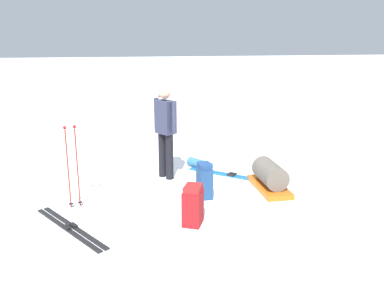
{
  "coord_description": "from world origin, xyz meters",
  "views": [
    {
      "loc": [
        1.08,
        7.04,
        2.63
      ],
      "look_at": [
        0.0,
        0.0,
        0.7
      ],
      "focal_mm": 38.75,
      "sensor_mm": 36.0,
      "label": 1
    }
  ],
  "objects_px": {
    "ski_poles_planted_near": "(162,123)",
    "gear_sled": "(270,177)",
    "skier_standing": "(165,128)",
    "backpack_large_dark": "(204,181)",
    "ski_pair_near": "(70,228)",
    "ski_pair_far": "(232,175)",
    "backpack_bright": "(193,205)",
    "ski_poles_planted_far": "(72,163)",
    "sleeping_mat_rolled": "(200,164)"
  },
  "relations": [
    {
      "from": "ski_poles_planted_near",
      "to": "gear_sled",
      "type": "xyz_separation_m",
      "value": [
        -1.66,
        2.21,
        -0.53
      ]
    },
    {
      "from": "skier_standing",
      "to": "ski_poles_planted_near",
      "type": "bearing_deg",
      "value": -92.1
    },
    {
      "from": "gear_sled",
      "to": "backpack_large_dark",
      "type": "bearing_deg",
      "value": 8.81
    },
    {
      "from": "ski_pair_near",
      "to": "backpack_large_dark",
      "type": "distance_m",
      "value": 2.22
    },
    {
      "from": "backpack_large_dark",
      "to": "ski_pair_near",
      "type": "bearing_deg",
      "value": 22.23
    },
    {
      "from": "ski_pair_near",
      "to": "ski_pair_far",
      "type": "relative_size",
      "value": 1.01
    },
    {
      "from": "backpack_large_dark",
      "to": "ski_poles_planted_near",
      "type": "xyz_separation_m",
      "value": [
        0.48,
        -2.39,
        0.47
      ]
    },
    {
      "from": "ski_pair_far",
      "to": "backpack_large_dark",
      "type": "height_order",
      "value": "backpack_large_dark"
    },
    {
      "from": "skier_standing",
      "to": "ski_pair_far",
      "type": "height_order",
      "value": "skier_standing"
    },
    {
      "from": "skier_standing",
      "to": "backpack_bright",
      "type": "xyz_separation_m",
      "value": [
        -0.19,
        2.0,
        -0.67
      ]
    },
    {
      "from": "backpack_bright",
      "to": "ski_poles_planted_far",
      "type": "bearing_deg",
      "value": -26.92
    },
    {
      "from": "ski_pair_far",
      "to": "ski_poles_planted_near",
      "type": "relative_size",
      "value": 1.11
    },
    {
      "from": "ski_poles_planted_far",
      "to": "gear_sled",
      "type": "distance_m",
      "value": 3.28
    },
    {
      "from": "skier_standing",
      "to": "gear_sled",
      "type": "height_order",
      "value": "skier_standing"
    },
    {
      "from": "ski_pair_near",
      "to": "sleeping_mat_rolled",
      "type": "height_order",
      "value": "sleeping_mat_rolled"
    },
    {
      "from": "backpack_large_dark",
      "to": "backpack_bright",
      "type": "height_order",
      "value": "backpack_large_dark"
    },
    {
      "from": "ski_pair_near",
      "to": "backpack_bright",
      "type": "xyz_separation_m",
      "value": [
        -1.7,
        0.11,
        0.27
      ]
    },
    {
      "from": "ski_pair_far",
      "to": "sleeping_mat_rolled",
      "type": "height_order",
      "value": "sleeping_mat_rolled"
    },
    {
      "from": "ski_pair_near",
      "to": "gear_sled",
      "type": "xyz_separation_m",
      "value": [
        -3.22,
        -1.02,
        0.21
      ]
    },
    {
      "from": "ski_poles_planted_near",
      "to": "ski_poles_planted_far",
      "type": "relative_size",
      "value": 1.05
    },
    {
      "from": "backpack_bright",
      "to": "skier_standing",
      "type": "bearing_deg",
      "value": -84.47
    },
    {
      "from": "ski_pair_near",
      "to": "ski_pair_far",
      "type": "height_order",
      "value": "same"
    },
    {
      "from": "skier_standing",
      "to": "ski_poles_planted_far",
      "type": "xyz_separation_m",
      "value": [
        1.52,
        1.13,
        -0.23
      ]
    },
    {
      "from": "skier_standing",
      "to": "backpack_bright",
      "type": "relative_size",
      "value": 2.94
    },
    {
      "from": "backpack_bright",
      "to": "ski_poles_planted_far",
      "type": "xyz_separation_m",
      "value": [
        1.71,
        -0.87,
        0.44
      ]
    },
    {
      "from": "backpack_large_dark",
      "to": "ski_poles_planted_near",
      "type": "distance_m",
      "value": 2.48
    },
    {
      "from": "backpack_bright",
      "to": "ski_poles_planted_far",
      "type": "relative_size",
      "value": 0.45
    },
    {
      "from": "ski_poles_planted_near",
      "to": "skier_standing",
      "type": "bearing_deg",
      "value": 87.9
    },
    {
      "from": "backpack_large_dark",
      "to": "ski_pair_far",
      "type": "bearing_deg",
      "value": -126.71
    },
    {
      "from": "ski_pair_far",
      "to": "sleeping_mat_rolled",
      "type": "relative_size",
      "value": 2.74
    },
    {
      "from": "ski_pair_far",
      "to": "backpack_bright",
      "type": "relative_size",
      "value": 2.6
    },
    {
      "from": "ski_pair_far",
      "to": "backpack_large_dark",
      "type": "xyz_separation_m",
      "value": [
        0.7,
        0.93,
        0.27
      ]
    },
    {
      "from": "ski_pair_near",
      "to": "backpack_large_dark",
      "type": "xyz_separation_m",
      "value": [
        -2.04,
        -0.83,
        0.27
      ]
    },
    {
      "from": "ski_pair_far",
      "to": "ski_poles_planted_far",
      "type": "distance_m",
      "value": 3.01
    },
    {
      "from": "ski_pair_far",
      "to": "backpack_bright",
      "type": "height_order",
      "value": "backpack_bright"
    },
    {
      "from": "backpack_large_dark",
      "to": "ski_poles_planted_near",
      "type": "bearing_deg",
      "value": -78.53
    },
    {
      "from": "ski_pair_near",
      "to": "backpack_bright",
      "type": "distance_m",
      "value": 1.73
    },
    {
      "from": "ski_pair_near",
      "to": "ski_pair_far",
      "type": "bearing_deg",
      "value": -147.14
    },
    {
      "from": "ski_poles_planted_near",
      "to": "ski_poles_planted_far",
      "type": "xyz_separation_m",
      "value": [
        1.57,
        2.47,
        -0.03
      ]
    },
    {
      "from": "gear_sled",
      "to": "backpack_bright",
      "type": "bearing_deg",
      "value": 36.74
    },
    {
      "from": "skier_standing",
      "to": "ski_pair_far",
      "type": "xyz_separation_m",
      "value": [
        -1.23,
        0.12,
        -0.94
      ]
    },
    {
      "from": "skier_standing",
      "to": "ski_poles_planted_far",
      "type": "height_order",
      "value": "skier_standing"
    },
    {
      "from": "ski_pair_near",
      "to": "backpack_bright",
      "type": "relative_size",
      "value": 2.62
    },
    {
      "from": "gear_sled",
      "to": "ski_pair_far",
      "type": "bearing_deg",
      "value": -57.47
    },
    {
      "from": "gear_sled",
      "to": "sleeping_mat_rolled",
      "type": "bearing_deg",
      "value": -52.49
    },
    {
      "from": "ski_poles_planted_near",
      "to": "gear_sled",
      "type": "height_order",
      "value": "ski_poles_planted_near"
    },
    {
      "from": "backpack_bright",
      "to": "ski_poles_planted_near",
      "type": "height_order",
      "value": "ski_poles_planted_near"
    },
    {
      "from": "ski_pair_near",
      "to": "sleeping_mat_rolled",
      "type": "xyz_separation_m",
      "value": [
        -2.22,
        -2.32,
        0.08
      ]
    },
    {
      "from": "ski_poles_planted_far",
      "to": "backpack_bright",
      "type": "bearing_deg",
      "value": 153.08
    },
    {
      "from": "ski_pair_near",
      "to": "skier_standing",
      "type": "bearing_deg",
      "value": -128.6
    }
  ]
}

